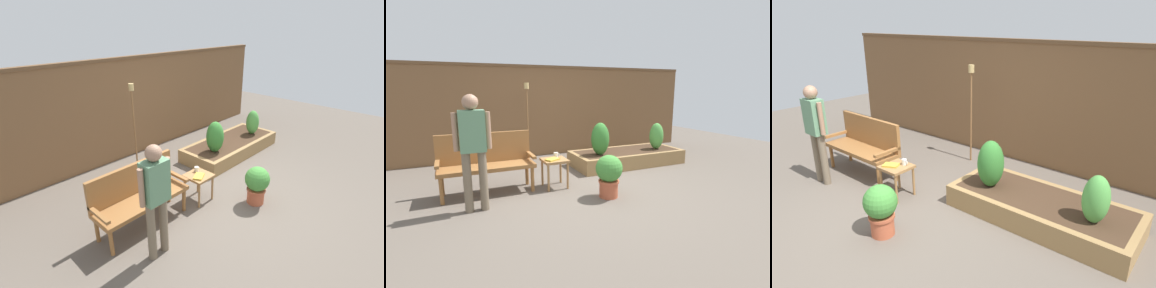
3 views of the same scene
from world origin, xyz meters
The scene contains 12 objects.
ground_plane centered at (0.00, 0.00, 0.00)m, with size 14.00×14.00×0.00m, color #60564C.
fence_back centered at (0.00, 2.60, 1.09)m, with size 8.40×0.14×2.16m.
garden_bench centered at (-1.45, 0.48, 0.54)m, with size 1.44×0.48×0.94m.
side_table centered at (-0.40, 0.24, 0.40)m, with size 0.40×0.40×0.48m.
cup_on_table centered at (-0.34, 0.35, 0.52)m, with size 0.11×0.07×0.09m.
book_on_table centered at (-0.45, 0.19, 0.49)m, with size 0.22×0.14×0.03m, color gold.
potted_boxwood centered at (0.20, -0.51, 0.37)m, with size 0.41×0.41×0.65m.
raised_planter_bed centered at (1.53, 1.00, 0.15)m, with size 2.40×1.00×0.30m.
shrub_near_bench centered at (0.80, 0.88, 0.63)m, with size 0.36×0.36×0.65m.
shrub_far_corner centered at (2.22, 0.88, 0.59)m, with size 0.30×0.30×0.58m.
tiki_torch centered at (-0.39, 1.98, 1.19)m, with size 0.10×0.10×1.74m.
person_by_bench centered at (-1.67, -0.21, 0.93)m, with size 0.47×0.20×1.56m.
Camera 1 is at (-3.49, -2.53, 2.83)m, focal length 26.84 mm.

